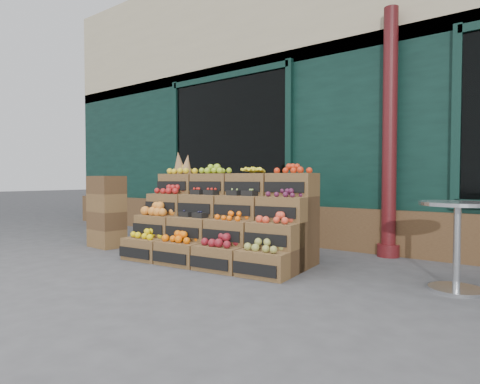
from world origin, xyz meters
The scene contains 6 objects.
ground centered at (0.00, 0.00, 0.00)m, with size 60.00×60.00×0.00m, color #414143.
shop_facade centered at (0.00, 5.11, 2.40)m, with size 12.00×6.24×4.80m.
crate_display centered at (-0.39, 0.57, 0.43)m, with size 2.32×1.30×1.39m.
spare_crates centered at (-2.36, 0.27, 0.53)m, with size 0.55×0.40×1.05m.
bistro_table centered at (2.19, 0.79, 0.50)m, with size 0.64×0.64×0.81m.
shopkeeper centered at (-1.87, 2.98, 0.88)m, with size 0.64×0.42×1.76m, color #17521D.
Camera 1 is at (2.80, -3.25, 1.02)m, focal length 30.00 mm.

